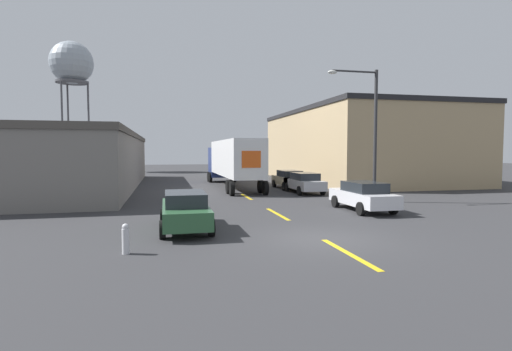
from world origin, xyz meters
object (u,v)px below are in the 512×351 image
object	(u,v)px
parked_car_right_mid	(304,182)
semi_truck	(232,159)
parked_car_right_near	(363,196)
parked_car_right_far	(289,179)
street_lamp	(369,125)
parked_car_left_near	(185,210)
water_tower	(72,64)
fire_hydrant	(126,239)

from	to	relation	value
parked_car_right_mid	semi_truck	bearing A→B (deg)	125.22
semi_truck	parked_car_right_near	world-z (taller)	semi_truck
parked_car_right_mid	parked_car_right_far	size ratio (longest dim) A/B	1.00
parked_car_right_mid	street_lamp	bearing A→B (deg)	-70.66
parked_car_left_near	parked_car_right_far	bearing A→B (deg)	59.35
parked_car_left_near	water_tower	xyz separation A→B (m)	(-13.75, 48.07, 14.96)
street_lamp	parked_car_left_near	bearing A→B (deg)	-151.10
parked_car_right_far	water_tower	world-z (taller)	water_tower
parked_car_left_near	parked_car_right_near	world-z (taller)	same
semi_truck	fire_hydrant	distance (m)	22.32
street_lamp	parked_car_right_near	bearing A→B (deg)	-122.61
parked_car_right_mid	fire_hydrant	xyz separation A→B (m)	(-11.06, -15.09, -0.33)
semi_truck	water_tower	size ratio (longest dim) A/B	0.80
parked_car_right_mid	parked_car_left_near	xyz separation A→B (m)	(-9.15, -11.83, 0.00)
parked_car_left_near	street_lamp	world-z (taller)	street_lamp
water_tower	fire_hydrant	bearing A→B (deg)	-77.02
parked_car_left_near	fire_hydrant	size ratio (longest dim) A/B	5.08
semi_truck	fire_hydrant	world-z (taller)	semi_truck
semi_truck	parked_car_right_near	bearing A→B (deg)	-74.39
water_tower	parked_car_right_mid	bearing A→B (deg)	-57.72
parked_car_right_far	water_tower	distance (m)	42.58
parked_car_left_near	parked_car_right_near	xyz separation A→B (m)	(9.15, 3.03, 0.00)
semi_truck	parked_car_right_mid	bearing A→B (deg)	-55.29
semi_truck	fire_hydrant	xyz separation A→B (m)	(-6.76, -21.19, -1.90)
parked_car_right_mid	street_lamp	size ratio (longest dim) A/B	0.59
parked_car_right_near	water_tower	xyz separation A→B (m)	(-22.89, 45.04, 14.96)
semi_truck	street_lamp	bearing A→B (deg)	-62.37
street_lamp	fire_hydrant	bearing A→B (deg)	-144.19
semi_truck	parked_car_right_mid	world-z (taller)	semi_truck
semi_truck	water_tower	bearing A→B (deg)	121.16
water_tower	street_lamp	size ratio (longest dim) A/B	2.42
parked_car_right_near	street_lamp	bearing A→B (deg)	57.39
semi_truck	street_lamp	world-z (taller)	street_lamp
parked_car_right_far	street_lamp	world-z (taller)	street_lamp
water_tower	fire_hydrant	world-z (taller)	water_tower
parked_car_left_near	semi_truck	bearing A→B (deg)	74.86
fire_hydrant	water_tower	bearing A→B (deg)	102.98
water_tower	parked_car_right_near	bearing A→B (deg)	-63.05
fire_hydrant	parked_car_right_near	bearing A→B (deg)	29.68
parked_car_right_near	water_tower	size ratio (longest dim) A/B	0.24
fire_hydrant	parked_car_left_near	bearing A→B (deg)	59.68
parked_car_right_mid	parked_car_right_near	world-z (taller)	same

